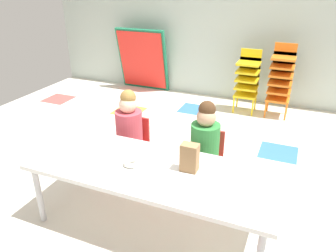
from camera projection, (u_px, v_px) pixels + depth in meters
The scene contains 12 objects.
ground_plane at pixel (179, 176), 3.41m from camera, with size 6.66×5.14×0.02m.
back_wall at pixel (241, 17), 5.00m from camera, with size 6.66×0.10×2.62m, color #B2C1B7.
craft_table at pixel (152, 172), 2.52m from camera, with size 1.93×0.75×0.56m.
seated_child_near_camera at pixel (129, 126), 3.19m from camera, with size 0.34×0.34×0.92m.
seated_child_middle_seat at pixel (205, 140), 2.92m from camera, with size 0.33×0.33×0.92m.
kid_chair_yellow_stack at pixel (248, 78), 4.82m from camera, with size 0.32×0.30×0.92m.
kid_chair_orange_stack at pixel (281, 77), 4.63m from camera, with size 0.32×0.30×1.04m.
folded_activity_table at pixel (143, 60), 5.72m from camera, with size 0.90×0.29×1.09m.
paper_bag_brown at pixel (190, 158), 2.42m from camera, with size 0.13×0.09×0.22m, color #9E754C.
paper_plate_near_edge at pixel (132, 165), 2.52m from camera, with size 0.18×0.18×0.01m, color white.
paper_plate_center_table at pixel (91, 162), 2.57m from camera, with size 0.18×0.18×0.01m, color white.
donut_powdered_on_plate at pixel (132, 163), 2.51m from camera, with size 0.13×0.13×0.04m, color white.
Camera 1 is at (1.00, -2.69, 1.90)m, focal length 34.88 mm.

